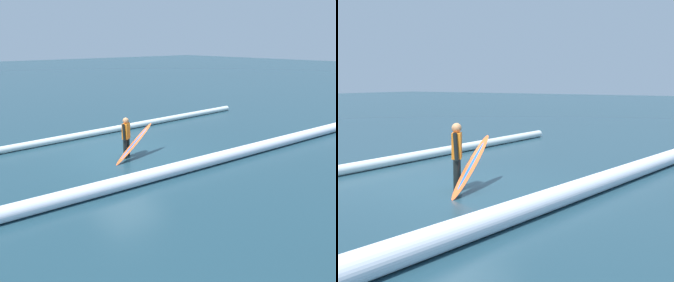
# 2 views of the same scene
# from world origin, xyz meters

# --- Properties ---
(ground_plane) EXTENTS (140.19, 140.19, 0.00)m
(ground_plane) POSITION_xyz_m (0.00, 0.00, 0.00)
(ground_plane) COLOR #1F3F4D
(surfer) EXTENTS (0.45, 0.36, 1.51)m
(surfer) POSITION_xyz_m (0.18, 0.30, 0.84)
(surfer) COLOR black
(surfer) RESTS_ON ground_plane
(surfboard) EXTENTS (2.06, 0.77, 1.16)m
(surfboard) POSITION_xyz_m (-0.00, 0.57, 0.57)
(surfboard) COLOR #E55926
(surfboard) RESTS_ON ground_plane
(wave_crest_midground) EXTENTS (21.18, 1.62, 0.42)m
(wave_crest_midground) POSITION_xyz_m (-1.29, 2.98, 0.21)
(wave_crest_midground) COLOR white
(wave_crest_midground) RESTS_ON ground_plane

